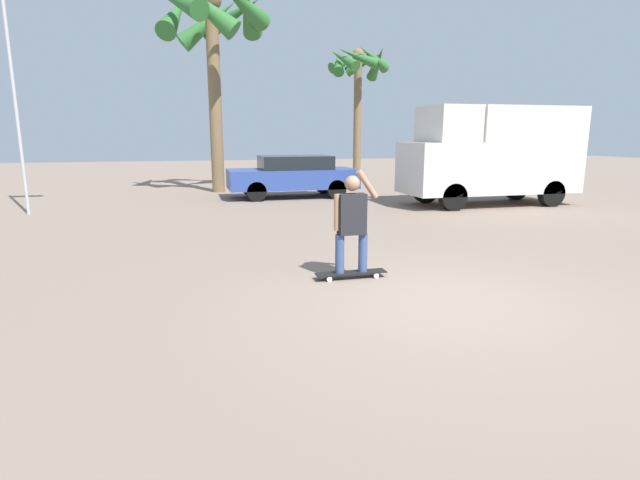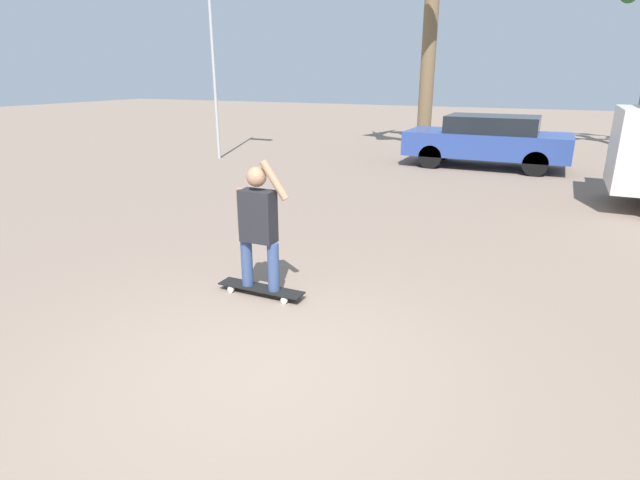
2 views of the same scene
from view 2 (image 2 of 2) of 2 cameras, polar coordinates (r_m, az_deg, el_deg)
name	(u,v)px [view 2 (image 2 of 2)]	position (r m, az deg, el deg)	size (l,w,h in m)	color
ground_plane	(259,369)	(4.80, -7.04, -14.45)	(80.00, 80.00, 0.00)	gray
skateboard	(261,289)	(6.22, -6.76, -5.54)	(1.12, 0.24, 0.10)	black
person_skateboarder	(258,221)	(5.92, -7.08, 2.12)	(0.70, 0.23, 1.59)	#384C7A
parked_car_blue	(488,140)	(15.44, 18.62, 10.80)	(4.52, 1.93, 1.47)	black
flagpole	(213,12)	(16.54, -12.15, 24.15)	(1.12, 0.12, 7.48)	#B7B7BC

